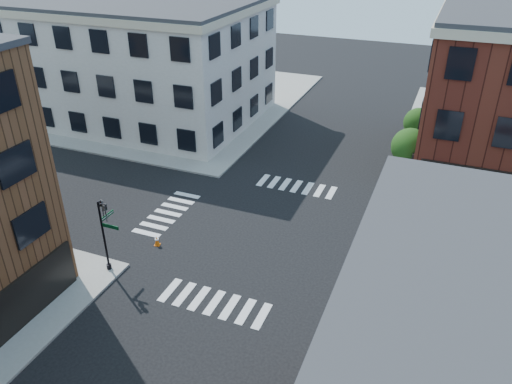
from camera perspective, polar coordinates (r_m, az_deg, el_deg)
name	(u,v)px	position (r m, az deg, el deg)	size (l,w,h in m)	color
ground	(263,234)	(32.10, 0.77, -4.85)	(120.00, 120.00, 0.00)	black
sidewalk_nw	(157,98)	(57.96, -11.27, 10.52)	(30.00, 30.00, 0.15)	gray
building_nw	(142,62)	(51.42, -12.95, 14.33)	(22.00, 16.00, 11.00)	beige
tree_near	(410,149)	(37.89, 17.23, 4.77)	(2.69, 2.69, 4.49)	black
tree_far	(419,124)	(43.57, 18.12, 7.37)	(2.43, 2.43, 4.07)	black
signal_pole	(105,228)	(28.70, -16.87, -3.97)	(1.29, 1.24, 4.60)	black
traffic_cone	(157,241)	(31.54, -11.26, -5.49)	(0.42, 0.42, 0.65)	#E5600A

